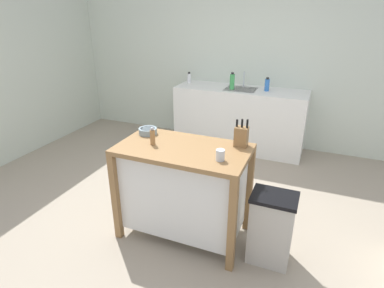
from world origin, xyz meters
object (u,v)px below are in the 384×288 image
Objects in this scene: bowl_stoneware_deep at (148,131)px; trash_bin at (271,228)px; bottle_hand_soap at (232,81)px; bottle_dish_soap at (267,85)px; kitchen_island at (184,187)px; bottle_spray_cleaner at (189,78)px; knife_block at (241,136)px; drinking_cup at (220,155)px; pepper_grinder at (153,136)px; sink_faucet at (244,79)px.

trash_bin is at bearing -9.44° from bowl_stoneware_deep.
bottle_dish_soap is (0.48, 0.09, -0.02)m from bottle_hand_soap.
bottle_hand_soap is at bearing -169.74° from bottle_dish_soap.
kitchen_island is 0.62m from bowl_stoneware_deep.
bottle_hand_soap is at bearing -12.23° from bottle_spray_cleaner.
bottle_hand_soap is at bearing 108.07° from knife_block.
pepper_grinder reaches higher than drinking_cup.
knife_block is (0.45, 0.22, 0.48)m from kitchen_island.
kitchen_island is at bearing 9.48° from pepper_grinder.
pepper_grinder is at bearing -50.95° from bowl_stoneware_deep.
bottle_dish_soap reaches higher than drinking_cup.
bottle_spray_cleaner is (-1.70, 2.30, 0.67)m from trash_bin.
sink_faucet is (0.22, 2.36, 0.06)m from pepper_grinder.
bottle_hand_soap reaches higher than bowl_stoneware_deep.
kitchen_island is at bearing -154.01° from knife_block.
knife_block reaches higher than bottle_dish_soap.
bottle_dish_soap is (0.58, 2.23, 0.03)m from pepper_grinder.
bottle_spray_cleaner is (-1.34, 2.04, 0.01)m from knife_block.
trash_bin is at bearing 9.08° from drinking_cup.
kitchen_island is 2.17m from bottle_hand_soap.
knife_block is 1.30× the size of bottle_dish_soap.
bottle_hand_soap is (-0.17, 2.09, 0.52)m from kitchen_island.
kitchen_island is 7.09× the size of pepper_grinder.
bottle_dish_soap is (-0.49, 2.23, 0.68)m from trash_bin.
trash_bin is 2.66× the size of bottle_hand_soap.
drinking_cup is 2.69m from bottle_spray_cleaner.
bowl_stoneware_deep is at bearing -77.51° from bottle_spray_cleaner.
bowl_stoneware_deep is at bearing 170.56° from trash_bin.
drinking_cup is 2.47m from sink_faucet.
bowl_stoneware_deep is 2.15m from bottle_spray_cleaner.
bottle_hand_soap is at bearing 103.58° from drinking_cup.
trash_bin is 2.94m from bottle_spray_cleaner.
bowl_stoneware_deep is 0.77× the size of sink_faucet.
knife_block is at bearing 143.53° from trash_bin.
pepper_grinder reaches higher than kitchen_island.
drinking_cup is 0.54× the size of bottle_spray_cleaner.
bottle_hand_soap reaches higher than pepper_grinder.
bottle_spray_cleaner is (-1.21, 0.07, -0.01)m from bottle_dish_soap.
sink_faucet is 0.39m from bottle_dish_soap.
sink_faucet reaches higher than pepper_grinder.
bottle_hand_soap reaches higher than kitchen_island.
drinking_cup is 0.76m from trash_bin.
bottle_spray_cleaner is at bearing 118.05° from drinking_cup.
bottle_hand_soap is at bearing -118.21° from sink_faucet.
drinking_cup is at bearing -80.24° from sink_faucet.
bottle_hand_soap reaches higher than knife_block.
knife_block is at bearing 76.95° from drinking_cup.
pepper_grinder reaches higher than trash_bin.
drinking_cup is (0.80, -0.28, 0.01)m from bowl_stoneware_deep.
sink_faucet reaches higher than bowl_stoneware_deep.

